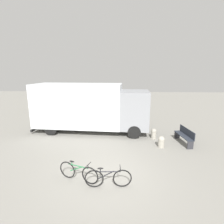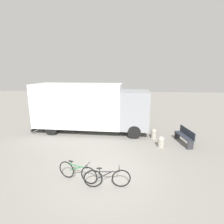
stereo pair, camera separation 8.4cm
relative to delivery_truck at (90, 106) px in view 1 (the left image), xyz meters
The scene contains 7 objects.
ground_plane 5.88m from the delivery_truck, 73.80° to the right, with size 60.00×60.00×0.00m, color gray.
delivery_truck is the anchor object (origin of this frame).
park_bench 6.30m from the delivery_truck, 17.65° to the right, with size 0.63×1.73×0.90m.
bicycle_near 5.95m from the delivery_truck, 84.41° to the right, with size 1.62×0.66×0.78m.
bicycle_middle 6.47m from the delivery_truck, 74.10° to the right, with size 1.70×0.44×0.78m.
bollard_near_bench 5.26m from the delivery_truck, 29.36° to the right, with size 0.36×0.36×0.63m.
bollard_far_bench 4.62m from the delivery_truck, 15.43° to the right, with size 0.33×0.33×0.64m.
Camera 1 is at (0.61, -6.26, 4.10)m, focal length 28.00 mm.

